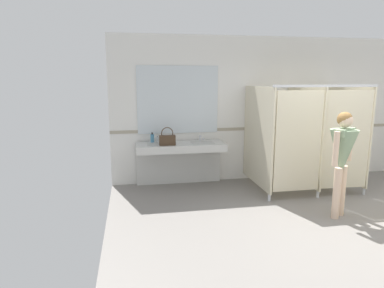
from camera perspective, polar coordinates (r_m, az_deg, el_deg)
ground_plane at (r=5.50m, az=26.15°, el=-12.70°), size 7.08×5.62×0.10m
wall_back at (r=7.31m, az=15.18°, el=5.75°), size 7.08×0.12×2.87m
wall_back_tile_band at (r=7.29m, az=15.24°, el=2.67°), size 7.08×0.01×0.06m
vanity_counter at (r=6.51m, az=-2.04°, el=-1.64°), size 1.67×0.59×0.97m
mirror_panel at (r=6.58m, az=-2.38°, el=7.45°), size 1.57×0.02×1.29m
bathroom_stalls at (r=6.53m, az=19.02°, el=1.30°), size 1.87×1.40×1.96m
person_standing at (r=5.40m, az=24.06°, el=-1.27°), size 0.55×0.55×1.59m
handbag at (r=6.18m, az=-4.19°, el=0.77°), size 0.29×0.12×0.33m
soap_dispenser at (r=6.48m, az=-6.72°, el=0.99°), size 0.07×0.07×0.19m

